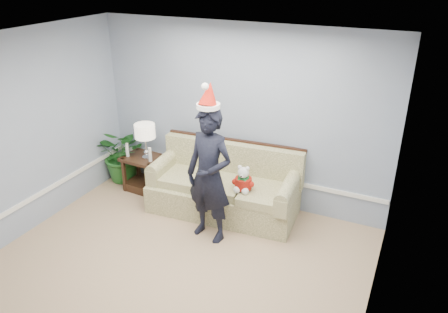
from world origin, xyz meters
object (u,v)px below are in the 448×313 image
at_px(sofa, 225,188).
at_px(side_table, 144,176).
at_px(teddy_bear, 243,182).
at_px(table_lamp, 145,132).
at_px(man, 209,176).
at_px(houseplant, 124,154).

bearing_deg(sofa, side_table, 175.23).
distance_m(side_table, teddy_bear, 1.92).
distance_m(table_lamp, man, 1.64).
relative_size(sofa, table_lamp, 3.89).
xyz_separation_m(table_lamp, man, (1.48, -0.71, -0.10)).
xyz_separation_m(side_table, man, (1.58, -0.72, 0.69)).
distance_m(sofa, teddy_bear, 0.55).
xyz_separation_m(sofa, table_lamp, (-1.37, -0.00, 0.66)).
distance_m(sofa, houseplant, 1.95).
height_order(side_table, table_lamp, table_lamp).
bearing_deg(sofa, houseplant, 171.44).
bearing_deg(teddy_bear, man, -125.25).
distance_m(houseplant, teddy_bear, 2.36).
height_order(side_table, teddy_bear, teddy_bear).
distance_m(houseplant, man, 2.26).
height_order(table_lamp, houseplant, table_lamp).
height_order(man, teddy_bear, man).
height_order(sofa, houseplant, sofa).
xyz_separation_m(houseplant, teddy_bear, (2.32, -0.38, 0.19)).
height_order(houseplant, teddy_bear, houseplant).
distance_m(sofa, man, 0.91).
relative_size(table_lamp, man, 0.31).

